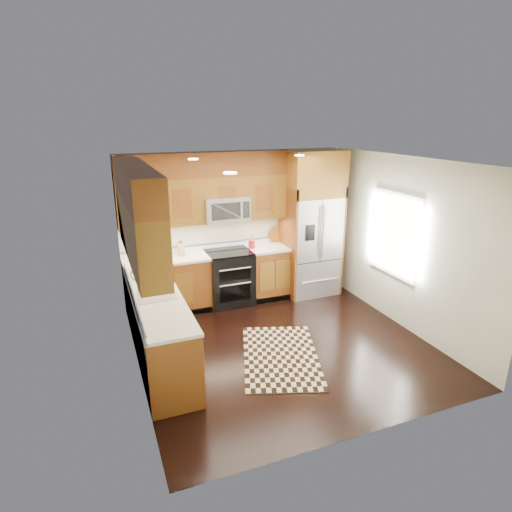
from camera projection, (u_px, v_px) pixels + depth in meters
name	position (u px, v px, depth m)	size (l,w,h in m)	color
ground	(282.00, 344.00, 6.19)	(4.00, 4.00, 0.00)	black
wall_back	(236.00, 226.00, 7.56)	(4.00, 0.02, 2.60)	silver
wall_left	(132.00, 278.00, 5.09)	(0.02, 4.00, 2.60)	silver
wall_right	(403.00, 244.00, 6.48)	(0.02, 4.00, 2.60)	silver
window	(394.00, 234.00, 6.62)	(0.04, 1.10, 1.30)	white
base_cabinets	(183.00, 304.00, 6.42)	(2.85, 3.00, 0.90)	brown
countertop	(189.00, 271.00, 6.42)	(2.86, 3.01, 0.04)	white
upper_cabinets	(180.00, 198.00, 6.12)	(2.85, 3.00, 1.15)	#8C5B1C
range	(229.00, 278.00, 7.43)	(0.76, 0.67, 0.95)	black
microwave	(225.00, 209.00, 7.18)	(0.76, 0.40, 0.42)	#B2B2B7
refrigerator	(311.00, 224.00, 7.68)	(0.98, 0.75, 2.60)	#B2B2B7
sink_faucet	(153.00, 292.00, 5.48)	(0.54, 0.44, 0.37)	#B2B2B7
rug	(281.00, 356.00, 5.87)	(1.00, 1.67, 0.01)	black
knife_block	(181.00, 249.00, 7.08)	(0.11, 0.14, 0.25)	tan
utensil_crock	(252.00, 242.00, 7.46)	(0.14, 0.14, 0.32)	#AF1528
cutting_board	(276.00, 241.00, 7.87)	(0.29, 0.29, 0.02)	#8C5B1C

